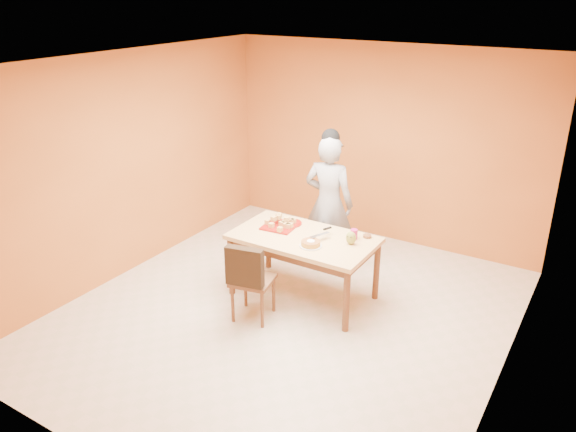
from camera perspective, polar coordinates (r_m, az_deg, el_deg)
The scene contains 17 objects.
floor at distance 6.30m, azimuth -0.21°, elevation -9.91°, with size 5.00×5.00×0.00m, color beige.
ceiling at distance 5.36m, azimuth -0.25°, elevation 15.25°, with size 5.00×5.00×0.00m, color white.
wall_back at distance 7.83m, azimuth 9.54°, elevation 7.16°, with size 4.50×4.50×0.00m, color #C06A2C.
wall_left at distance 7.08m, azimuth -15.96°, elevation 4.97°, with size 5.00×5.00×0.00m, color #C06A2C.
wall_right at distance 4.98m, azimuth 22.38°, elevation -3.29°, with size 5.00×5.00×0.00m, color #C06A2C.
dining_table at distance 6.33m, azimuth 1.59°, elevation -2.86°, with size 1.60×0.90×0.76m.
dining_chair at distance 6.02m, azimuth -3.70°, elevation -6.36°, with size 0.51×0.57×0.92m.
pastry_pile at distance 6.50m, azimuth -0.84°, elevation -0.53°, with size 0.33×0.33×0.11m, color tan, non-canonical shape.
person at distance 6.98m, azimuth 4.16°, elevation 1.30°, with size 0.63×0.41×1.73m, color gray.
pastry_platter at distance 6.53m, azimuth -0.83°, elevation -1.04°, with size 0.36×0.36×0.02m, color maroon.
red_dinner_plate at distance 6.62m, azimuth 0.21°, elevation -0.73°, with size 0.28×0.28×0.02m, color maroon.
white_cake_plate at distance 6.06m, azimuth 2.32°, elevation -3.04°, with size 0.25×0.25×0.01m, color silver.
sponge_cake at distance 6.05m, azimuth 2.32°, elevation -2.78°, with size 0.21×0.21×0.05m, color #BF7F31.
cake_server at distance 6.18m, azimuth 3.23°, elevation -1.93°, with size 0.05×0.26×0.01m, color white.
egg_ornament at distance 6.12m, azimuth 6.41°, elevation -2.22°, with size 0.12×0.09×0.15m, color olive.
magenta_glass at distance 6.25m, azimuth 6.73°, elevation -1.85°, with size 0.08×0.08×0.11m, color #B41B6A.
checker_tin at distance 6.32m, azimuth 8.05°, elevation -2.04°, with size 0.10×0.10×0.03m, color #3D1B10.
Camera 1 is at (2.81, -4.52, 3.37)m, focal length 35.00 mm.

